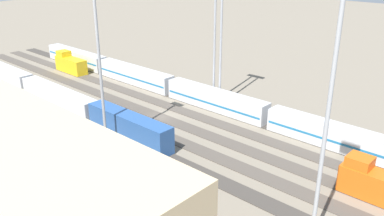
# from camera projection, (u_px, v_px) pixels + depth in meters

# --- Properties ---
(ground_plane) EXTENTS (400.00, 400.00, 0.00)m
(ground_plane) POSITION_uv_depth(u_px,v_px,m) (161.00, 118.00, 75.50)
(ground_plane) COLOR #756B5B
(track_bed_0) EXTENTS (140.00, 2.80, 0.12)m
(track_bed_0) POSITION_uv_depth(u_px,v_px,m) (197.00, 103.00, 82.33)
(track_bed_0) COLOR #3D3833
(track_bed_0) RESTS_ON ground_plane
(track_bed_1) EXTENTS (140.00, 2.80, 0.12)m
(track_bed_1) POSITION_uv_depth(u_px,v_px,m) (180.00, 110.00, 78.90)
(track_bed_1) COLOR #4C443D
(track_bed_1) RESTS_ON ground_plane
(track_bed_2) EXTENTS (140.00, 2.80, 0.12)m
(track_bed_2) POSITION_uv_depth(u_px,v_px,m) (161.00, 117.00, 75.48)
(track_bed_2) COLOR #4C443D
(track_bed_2) RESTS_ON ground_plane
(track_bed_3) EXTENTS (140.00, 2.80, 0.12)m
(track_bed_3) POSITION_uv_depth(u_px,v_px,m) (141.00, 125.00, 72.05)
(track_bed_3) COLOR #4C443D
(track_bed_3) RESTS_ON ground_plane
(track_bed_4) EXTENTS (140.00, 2.80, 0.12)m
(track_bed_4) POSITION_uv_depth(u_px,v_px,m) (118.00, 134.00, 68.63)
(track_bed_4) COLOR #3D3833
(track_bed_4) RESTS_ON ground_plane
(train_on_track_2) EXTENTS (10.00, 3.00, 5.00)m
(train_on_track_2) POSITION_uv_depth(u_px,v_px,m) (379.00, 185.00, 50.07)
(train_on_track_2) COLOR #D85914
(train_on_track_2) RESTS_ON ground_plane
(train_on_track_1) EXTENTS (10.00, 3.00, 5.00)m
(train_on_track_1) POSITION_uv_depth(u_px,v_px,m) (70.00, 64.00, 102.38)
(train_on_track_1) COLOR gold
(train_on_track_1) RESTS_ON ground_plane
(train_on_track_4) EXTENTS (66.40, 3.00, 4.40)m
(train_on_track_4) POSITION_uv_depth(u_px,v_px,m) (54.00, 95.00, 80.61)
(train_on_track_4) COLOR #285193
(train_on_track_4) RESTS_ON ground_plane
(train_on_track_0) EXTENTS (114.80, 3.06, 4.40)m
(train_on_track_0) POSITION_uv_depth(u_px,v_px,m) (207.00, 97.00, 79.91)
(train_on_track_0) COLOR #285193
(train_on_track_0) RESTS_ON ground_plane
(light_mast_0) EXTENTS (2.80, 0.70, 30.15)m
(light_mast_0) POSITION_uv_depth(u_px,v_px,m) (215.00, 8.00, 75.91)
(light_mast_0) COLOR #9EA0A5
(light_mast_0) RESTS_ON ground_plane
(light_mast_1) EXTENTS (2.80, 0.70, 29.99)m
(light_mast_1) POSITION_uv_depth(u_px,v_px,m) (97.00, 28.00, 57.72)
(light_mast_1) COLOR #9EA0A5
(light_mast_1) RESTS_ON ground_plane
(light_mast_2) EXTENTS (2.80, 0.70, 30.89)m
(light_mast_2) POSITION_uv_depth(u_px,v_px,m) (222.00, 7.00, 74.26)
(light_mast_2) COLOR #9EA0A5
(light_mast_2) RESTS_ON ground_plane
(light_mast_3) EXTENTS (2.80, 0.70, 31.83)m
(light_mast_3) POSITION_uv_depth(u_px,v_px,m) (335.00, 63.00, 36.32)
(light_mast_3) COLOR #9EA0A5
(light_mast_3) RESTS_ON ground_plane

